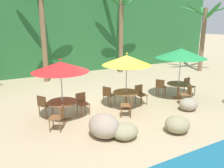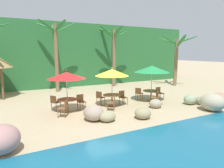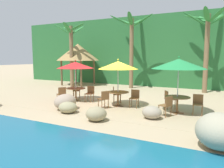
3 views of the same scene
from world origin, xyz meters
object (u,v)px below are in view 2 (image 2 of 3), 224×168
(chair_yellow_left, at_px, (113,102))
(palm_tree_third, at_px, (114,45))
(chair_red_inland, at_px, (55,102))
(umbrella_red, at_px, (66,75))
(dining_table_red, at_px, (67,101))
(chair_red_seaward, at_px, (81,101))
(palm_tree_fourth, at_px, (177,51))
(chair_green_inland, at_px, (139,93))
(dining_table_yellow, at_px, (112,97))
(umbrella_yellow, at_px, (112,73))
(umbrella_green, at_px, (152,69))
(chair_yellow_inland, at_px, (100,97))
(chair_green_left, at_px, (156,97))
(palm_tree_second, at_px, (56,46))
(chair_yellow_seaward, at_px, (123,96))
(chair_green_seaward, at_px, (159,92))
(chair_red_left, at_px, (64,107))
(dining_table_green, at_px, (151,92))

(chair_yellow_left, distance_m, palm_tree_third, 9.01)
(chair_red_inland, bearing_deg, umbrella_red, -50.41)
(dining_table_red, bearing_deg, chair_red_seaward, 12.44)
(umbrella_red, xyz_separation_m, dining_table_red, (-0.00, 0.00, -1.43))
(chair_yellow_left, distance_m, palm_tree_fourth, 11.08)
(umbrella_red, xyz_separation_m, palm_tree_fourth, (11.90, 3.89, 1.33))
(chair_red_seaward, height_order, chair_yellow_left, same)
(umbrella_red, relative_size, chair_green_inland, 2.69)
(dining_table_yellow, distance_m, chair_green_inland, 2.48)
(umbrella_yellow, relative_size, umbrella_green, 0.95)
(chair_yellow_inland, distance_m, chair_green_left, 3.50)
(chair_green_inland, bearing_deg, umbrella_green, -51.96)
(umbrella_yellow, bearing_deg, umbrella_red, 177.46)
(chair_green_left, relative_size, palm_tree_second, 0.15)
(chair_yellow_seaward, xyz_separation_m, chair_green_seaward, (2.93, -0.06, 0.00))
(umbrella_red, xyz_separation_m, chair_red_inland, (-0.54, 0.66, -1.53))
(chair_red_left, height_order, palm_tree_third, palm_tree_third)
(umbrella_red, bearing_deg, chair_yellow_left, -20.89)
(dining_table_red, distance_m, dining_table_green, 5.63)
(umbrella_red, relative_size, umbrella_green, 0.93)
(dining_table_red, height_order, chair_green_inland, chair_green_inland)
(chair_green_seaward, height_order, palm_tree_second, palm_tree_second)
(chair_red_seaward, xyz_separation_m, dining_table_green, (4.80, -0.36, 0.10))
(chair_red_inland, xyz_separation_m, chair_green_left, (5.89, -1.64, 0.00))
(chair_red_seaward, distance_m, chair_yellow_seaward, 2.71)
(dining_table_red, bearing_deg, chair_red_left, -116.65)
(dining_table_green, height_order, chair_green_left, chair_green_left)
(chair_red_left, relative_size, chair_yellow_inland, 1.00)
(chair_red_left, height_order, chair_green_seaward, same)
(umbrella_yellow, xyz_separation_m, chair_yellow_left, (-0.37, -0.77, -1.57))
(chair_yellow_inland, xyz_separation_m, palm_tree_second, (-1.35, 5.68, 3.30))
(dining_table_red, relative_size, palm_tree_second, 0.19)
(umbrella_red, distance_m, umbrella_yellow, 2.70)
(umbrella_green, bearing_deg, umbrella_red, 178.18)
(dining_table_yellow, relative_size, chair_yellow_inland, 1.26)
(chair_red_left, bearing_deg, palm_tree_third, 46.79)
(palm_tree_fourth, bearing_deg, chair_red_left, -159.23)
(palm_tree_second, bearing_deg, umbrella_yellow, -73.99)
(palm_tree_third, relative_size, palm_tree_fourth, 1.16)
(chair_yellow_inland, xyz_separation_m, palm_tree_fourth, (9.68, 3.31, 2.86))
(dining_table_red, distance_m, chair_green_inland, 5.13)
(chair_red_left, height_order, umbrella_green, umbrella_green)
(palm_tree_second, bearing_deg, chair_red_inland, -104.16)
(dining_table_yellow, bearing_deg, palm_tree_third, 60.78)
(dining_table_yellow, bearing_deg, umbrella_yellow, -36.87)
(dining_table_green, bearing_deg, umbrella_green, 0.00)
(chair_yellow_left, height_order, dining_table_green, chair_yellow_left)
(dining_table_red, distance_m, umbrella_yellow, 3.07)
(umbrella_green, bearing_deg, chair_yellow_inland, 167.32)
(chair_red_inland, relative_size, dining_table_yellow, 0.79)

